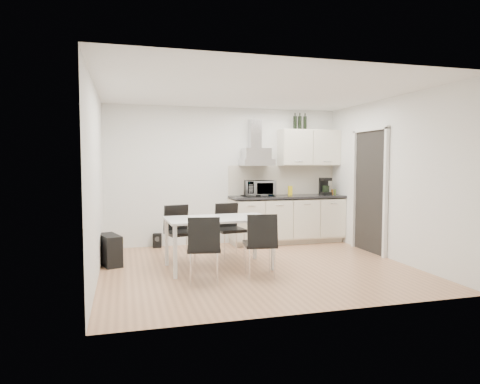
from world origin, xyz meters
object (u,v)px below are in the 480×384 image
object	(u,v)px
guitar_amp	(110,250)
chair_near_left	(204,249)
kitchenette	(288,200)
dining_table	(219,223)
floor_speaker	(157,241)
chair_far_left	(181,234)
chair_near_right	(260,245)
chair_far_right	(231,231)

from	to	relation	value
guitar_amp	chair_near_left	bearing A→B (deg)	-65.02
kitchenette	chair_near_left	world-z (taller)	kitchenette
kitchenette	chair_near_left	xyz separation A→B (m)	(-2.09, -2.33, -0.39)
dining_table	floor_speaker	distance (m)	2.01
chair_far_left	chair_near_left	bearing A→B (deg)	82.49
dining_table	guitar_amp	bearing A→B (deg)	155.73
chair_near_right	guitar_amp	xyz separation A→B (m)	(-2.00, 1.23, -0.21)
dining_table	chair_near_right	distance (m)	0.80
kitchenette	chair_near_right	distance (m)	2.62
chair_far_left	chair_far_right	world-z (taller)	same
kitchenette	chair_near_left	size ratio (longest dim) A/B	2.86
dining_table	floor_speaker	world-z (taller)	dining_table
chair_far_left	chair_near_right	xyz separation A→B (m)	(0.92, -1.20, 0.00)
dining_table	chair_far_right	xyz separation A→B (m)	(0.35, 0.66, -0.24)
dining_table	chair_far_right	bearing A→B (deg)	59.35
kitchenette	chair_near_right	size ratio (longest dim) A/B	2.86
chair_far_right	guitar_amp	world-z (taller)	chair_far_right
chair_near_left	guitar_amp	size ratio (longest dim) A/B	1.46
chair_far_right	kitchenette	bearing A→B (deg)	-152.90
chair_near_left	chair_near_right	world-z (taller)	same
guitar_amp	floor_speaker	distance (m)	1.42
dining_table	guitar_amp	distance (m)	1.73
chair_far_left	guitar_amp	bearing A→B (deg)	-15.04
kitchenette	guitar_amp	world-z (taller)	kitchenette
kitchenette	guitar_amp	size ratio (longest dim) A/B	4.18
guitar_amp	floor_speaker	bearing A→B (deg)	38.40
chair_far_right	chair_near_left	bearing A→B (deg)	55.74
chair_far_left	chair_near_right	world-z (taller)	same
chair_near_right	guitar_amp	world-z (taller)	chair_near_right
chair_far_left	chair_near_left	xyz separation A→B (m)	(0.14, -1.29, 0.00)
guitar_amp	dining_table	bearing A→B (deg)	-38.78
dining_table	guitar_amp	world-z (taller)	dining_table
chair_far_left	chair_far_right	size ratio (longest dim) A/B	1.00
chair_far_left	guitar_amp	xyz separation A→B (m)	(-1.07, 0.03, -0.21)
kitchenette	dining_table	xyz separation A→B (m)	(-1.74, -1.62, -0.15)
floor_speaker	chair_far_left	bearing A→B (deg)	-67.39
chair_far_right	guitar_amp	bearing A→B (deg)	-5.61
chair_near_right	floor_speaker	size ratio (longest dim) A/B	3.45
dining_table	chair_far_left	bearing A→B (deg)	127.17
chair_far_right	floor_speaker	bearing A→B (deg)	-52.51
kitchenette	chair_near_right	bearing A→B (deg)	-120.22
chair_far_right	chair_near_left	world-z (taller)	same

